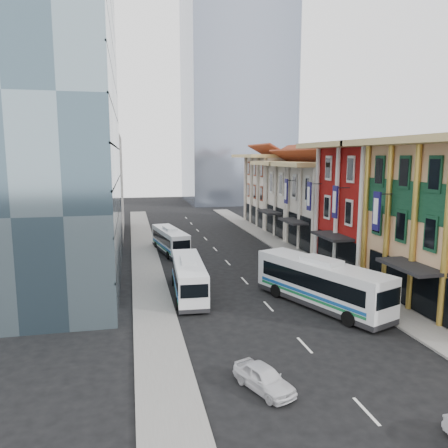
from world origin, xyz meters
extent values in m
plane|color=black|center=(0.00, 0.00, 0.00)|extent=(200.00, 200.00, 0.00)
cube|color=slate|center=(8.50, 22.00, 0.07)|extent=(3.00, 90.00, 0.15)
cube|color=slate|center=(-8.50, 22.00, 0.07)|extent=(3.00, 90.00, 0.15)
cube|color=#9D1511|center=(14.00, 17.00, 6.00)|extent=(8.00, 10.00, 12.00)
cube|color=silver|center=(14.00, 26.50, 5.00)|extent=(8.00, 9.00, 10.00)
cube|color=silver|center=(14.00, 35.50, 5.00)|extent=(8.00, 9.00, 10.00)
cube|color=silver|center=(14.00, 46.00, 5.50)|extent=(8.00, 12.00, 11.00)
cube|color=#3F5664|center=(-17.00, 19.00, 15.00)|extent=(12.00, 26.00, 30.00)
cube|color=gray|center=(-16.00, 42.00, 7.00)|extent=(10.00, 18.00, 14.00)
imported|color=silver|center=(-3.90, -3.33, 0.61)|extent=(2.71, 3.89, 1.22)
camera|label=1|loc=(-9.92, -22.09, 11.16)|focal=35.00mm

